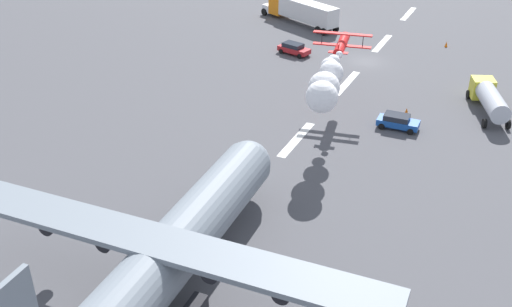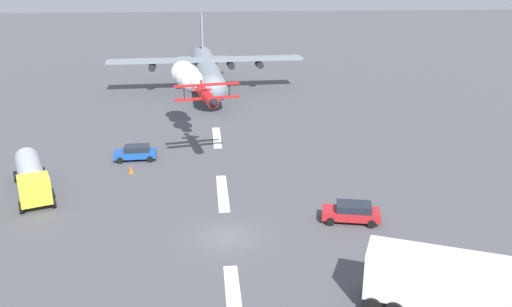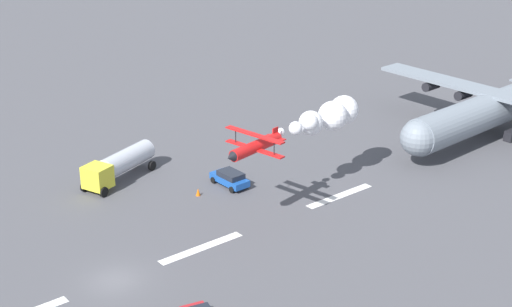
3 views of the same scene
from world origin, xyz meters
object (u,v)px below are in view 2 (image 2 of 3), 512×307
at_px(traffic_cone_far, 131,169).
at_px(fuel_tanker_truck, 31,175).
at_px(semi_truck_orange, 493,291).
at_px(followme_car_yellow, 352,212).
at_px(airport_staff_sedan, 136,152).
at_px(stunt_biplane_red, 189,78).
at_px(cargo_transport_plane, 207,71).

bearing_deg(traffic_cone_far, fuel_tanker_truck, 117.92).
xyz_separation_m(semi_truck_orange, followme_car_yellow, (12.91, 4.10, -1.31)).
distance_m(semi_truck_orange, airport_staff_sedan, 36.41).
distance_m(stunt_biplane_red, followme_car_yellow, 26.87).
relative_size(stunt_biplane_red, followme_car_yellow, 3.90).
distance_m(fuel_tanker_truck, followme_car_yellow, 27.26).
bearing_deg(semi_truck_orange, stunt_biplane_red, 25.01).
xyz_separation_m(semi_truck_orange, fuel_tanker_truck, (20.90, 30.15, -0.39)).
height_order(semi_truck_orange, traffic_cone_far, semi_truck_orange).
distance_m(airport_staff_sedan, traffic_cone_far, 3.78).
xyz_separation_m(fuel_tanker_truck, airport_staff_sedan, (7.90, -7.91, -0.93)).
relative_size(stunt_biplane_red, fuel_tanker_truck, 2.03).
bearing_deg(airport_staff_sedan, cargo_transport_plane, -14.03).
bearing_deg(semi_truck_orange, followme_car_yellow, 17.63).
bearing_deg(fuel_tanker_truck, followme_car_yellow, -107.06).
xyz_separation_m(cargo_transport_plane, followme_car_yellow, (-46.76, -10.42, -2.55)).
distance_m(followme_car_yellow, traffic_cone_far, 21.90).
bearing_deg(airport_staff_sedan, stunt_biplane_red, -38.25).
xyz_separation_m(fuel_tanker_truck, traffic_cone_far, (4.14, -7.82, -1.36)).
height_order(stunt_biplane_red, followme_car_yellow, stunt_biplane_red).
xyz_separation_m(cargo_transport_plane, fuel_tanker_truck, (-38.77, 15.62, -1.62)).
bearing_deg(fuel_tanker_truck, semi_truck_orange, -124.73).
relative_size(semi_truck_orange, followme_car_yellow, 3.06).
height_order(followme_car_yellow, traffic_cone_far, followme_car_yellow).
bearing_deg(semi_truck_orange, fuel_tanker_truck, 55.27).
xyz_separation_m(followme_car_yellow, traffic_cone_far, (12.14, 18.22, -0.44)).
bearing_deg(semi_truck_orange, cargo_transport_plane, 13.68).
distance_m(fuel_tanker_truck, traffic_cone_far, 8.96).
bearing_deg(traffic_cone_far, cargo_transport_plane, -12.70).
relative_size(fuel_tanker_truck, followme_car_yellow, 1.92).
relative_size(stunt_biplane_red, traffic_cone_far, 24.43).
height_order(airport_staff_sedan, traffic_cone_far, airport_staff_sedan).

